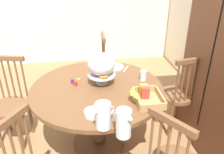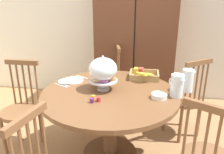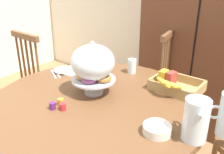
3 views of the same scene
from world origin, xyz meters
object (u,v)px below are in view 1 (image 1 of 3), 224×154
Objects in this scene: milk_pitcher at (124,124)px; china_plate_large at (114,67)px; windsor_chair_facing_door at (178,96)px; windsor_chair_host_seat at (11,106)px; drinking_glass at (143,75)px; windsor_chair_far_side at (94,71)px; dining_table at (98,103)px; china_plate_small at (108,64)px; cereal_bowl at (93,113)px; pastry_stand_with_dome at (101,66)px; cereal_basket at (146,97)px; orange_juice_pitcher at (103,117)px.

milk_pitcher is 0.99× the size of china_plate_large.
windsor_chair_host_seat is at bearing -91.77° from windsor_chair_facing_door.
windsor_chair_host_seat is 8.86× the size of drinking_glass.
windsor_chair_far_side is at bearing -176.46° from milk_pitcher.
milk_pitcher is (0.89, -0.81, 0.39)m from windsor_chair_facing_door.
milk_pitcher reaches higher than dining_table.
windsor_chair_far_side is at bearing 127.35° from windsor_chair_host_seat.
cereal_bowl is (0.96, -0.24, 0.01)m from china_plate_small.
china_plate_small is at bearing 160.82° from dining_table.
china_plate_large is 0.44m from drinking_glass.
pastry_stand_with_dome reaches higher than drinking_glass.
windsor_chair_far_side is at bearing 176.06° from cereal_bowl.
china_plate_small is at bearing 103.88° from windsor_chair_host_seat.
windsor_chair_far_side is (-0.96, 0.03, -0.10)m from dining_table.
dining_table is at bearing -79.91° from windsor_chair_facing_door.
china_plate_large is at bearing -167.02° from cereal_basket.
milk_pitcher is 1.55× the size of cereal_bowl.
pastry_stand_with_dome is 0.45m from china_plate_large.
cereal_basket is at bearing 53.23° from dining_table.
pastry_stand_with_dome is at bearing 166.78° from cereal_bowl.
orange_juice_pitcher reaches higher than china_plate_large.
windsor_chair_facing_door and windsor_chair_host_seat have the same top height.
dining_table is 1.35× the size of windsor_chair_far_side.
drinking_glass is at bearing 84.08° from windsor_chair_host_seat.
windsor_chair_far_side reaches higher than china_plate_small.
windsor_chair_facing_door is 1.01m from pastry_stand_with_dome.
windsor_chair_far_side is 6.50× the size of china_plate_small.
china_plate_large is (-0.21, 1.17, 0.29)m from windsor_chair_host_seat.
windsor_chair_facing_door is 4.43× the size of china_plate_large.
pastry_stand_with_dome is 0.57m from cereal_bowl.
china_plate_small is (-1.22, 0.04, -0.08)m from milk_pitcher.
pastry_stand_with_dome is (0.88, 0.03, 0.48)m from windsor_chair_far_side.
pastry_stand_with_dome is 1.59× the size of milk_pitcher.
windsor_chair_host_seat is 1.46m from drinking_glass.
pastry_stand_with_dome is at bearing -26.73° from china_plate_large.
windsor_chair_host_seat is 6.96× the size of cereal_bowl.
pastry_stand_with_dome is at bearing 1.77° from windsor_chair_far_side.
orange_juice_pitcher is 1.39× the size of china_plate_small.
orange_juice_pitcher is at bearing -12.75° from china_plate_large.
china_plate_small is 1.07× the size of cereal_bowl.
china_plate_small is (0.46, 0.15, 0.30)m from windsor_chair_far_side.
pastry_stand_with_dome reaches higher than cereal_bowl.
windsor_chair_far_side reaches higher than drinking_glass.
windsor_chair_far_side is 1.62m from orange_juice_pitcher.
milk_pitcher reaches higher than orange_juice_pitcher.
cereal_bowl is (0.68, 0.86, 0.31)m from windsor_chair_host_seat.
china_plate_small is at bearing -134.17° from china_plate_large.
dining_table is 0.68m from orange_juice_pitcher.
windsor_chair_host_seat is at bearing -128.52° from cereal_bowl.
china_plate_large is at bearing 167.25° from orange_juice_pitcher.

